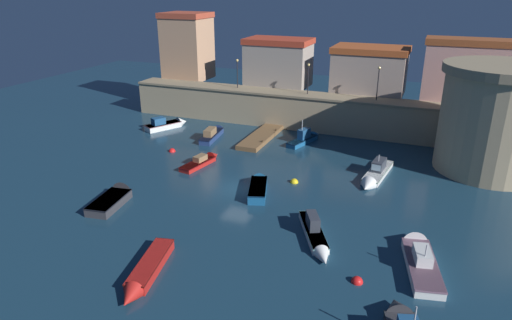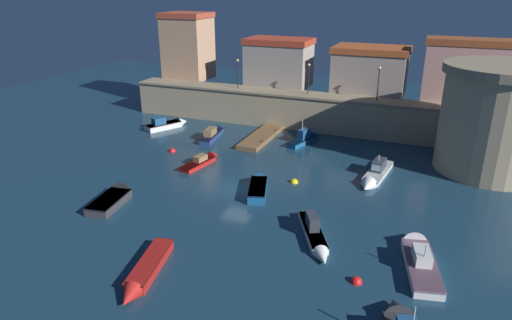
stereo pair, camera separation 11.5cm
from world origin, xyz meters
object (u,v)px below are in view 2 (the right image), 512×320
moored_boat_10 (419,255)px  mooring_buoy_2 (356,282)px  moored_boat_8 (214,133)px  moored_boat_1 (144,273)px  moored_boat_0 (315,236)px  moored_boat_2 (307,138)px  moored_boat_4 (168,124)px  moored_boat_7 (115,197)px  quay_lamp_0 (238,69)px  quay_lamp_1 (309,74)px  moored_boat_5 (258,186)px  mooring_buoy_1 (172,151)px  quay_lamp_2 (379,78)px  moored_boat_9 (375,175)px  mooring_buoy_0 (294,183)px  fortress_tower (498,119)px  moored_boat_3 (204,160)px

moored_boat_10 → mooring_buoy_2: size_ratio=10.06×
moored_boat_8 → moored_boat_1: bearing=-169.6°
moored_boat_0 → moored_boat_2: moored_boat_2 is taller
moored_boat_0 → moored_boat_4: 30.16m
moored_boat_7 → mooring_buoy_2: size_ratio=7.49×
moored_boat_0 → moored_boat_2: (-6.42, 20.09, 0.06)m
moored_boat_7 → quay_lamp_0: bearing=-7.6°
quay_lamp_1 → mooring_buoy_2: 31.53m
moored_boat_5 → mooring_buoy_1: moored_boat_5 is taller
quay_lamp_2 → mooring_buoy_1: size_ratio=5.24×
quay_lamp_2 → moored_boat_4: bearing=-165.3°
quay_lamp_1 → moored_boat_1: size_ratio=0.54×
quay_lamp_1 → moored_boat_7: bearing=-109.4°
quay_lamp_0 → mooring_buoy_1: size_ratio=4.96×
moored_boat_9 → moored_boat_8: bearing=-98.6°
mooring_buoy_0 → mooring_buoy_2: size_ratio=1.00×
quay_lamp_1 → moored_boat_0: bearing=-72.6°
quay_lamp_1 → moored_boat_10: size_ratio=0.49×
moored_boat_5 → moored_boat_4: bearing=35.3°
quay_lamp_0 → moored_boat_1: bearing=-75.5°
fortress_tower → quay_lamp_2: bearing=151.2°
quay_lamp_0 → moored_boat_1: 34.72m
moored_boat_3 → moored_boat_9: bearing=-71.5°
moored_boat_9 → moored_boat_1: bearing=-20.6°
moored_boat_1 → moored_boat_9: bearing=139.9°
moored_boat_0 → moored_boat_2: bearing=171.1°
quay_lamp_2 → moored_boat_3: (-14.23, -15.08, -6.43)m
quay_lamp_2 → moored_boat_10: bearing=-75.2°
mooring_buoy_1 → moored_boat_10: bearing=-24.3°
moored_boat_5 → quay_lamp_0: bearing=10.7°
moored_boat_9 → moored_boat_10: (4.55, -12.24, -0.01)m
moored_boat_1 → moored_boat_3: 18.82m
moored_boat_3 → moored_boat_10: bearing=-105.3°
moored_boat_1 → moored_boat_2: (2.01, 28.13, 0.10)m
mooring_buoy_0 → moored_boat_5: bearing=-130.6°
moored_boat_9 → moored_boat_10: moored_boat_10 is taller
quay_lamp_1 → mooring_buoy_1: bearing=-129.1°
quay_lamp_1 → moored_boat_5: quay_lamp_1 is taller
mooring_buoy_2 → moored_boat_0: bearing=134.3°
moored_boat_8 → moored_boat_0: bearing=-144.2°
moored_boat_7 → mooring_buoy_1: (-1.98, 11.87, -0.38)m
moored_boat_10 → mooring_buoy_2: bearing=126.8°
moored_boat_5 → moored_boat_8: bearing=23.2°
quay_lamp_0 → moored_boat_4: size_ratio=0.65×
quay_lamp_1 → moored_boat_5: (1.18, -18.91, -6.21)m
moored_boat_5 → moored_boat_9: moored_boat_9 is taller
moored_boat_4 → mooring_buoy_1: 8.64m
quay_lamp_1 → mooring_buoy_1: 18.44m
quay_lamp_1 → moored_boat_2: (1.43, -4.93, -6.18)m
quay_lamp_0 → mooring_buoy_0: size_ratio=4.92×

